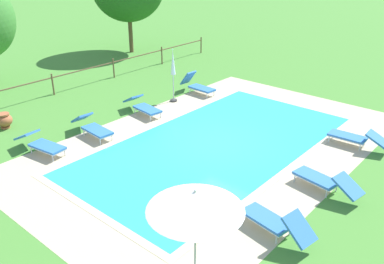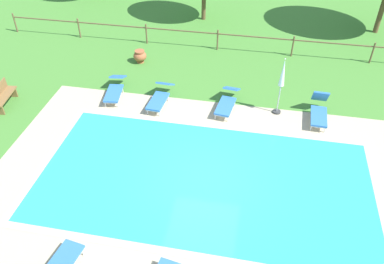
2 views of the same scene
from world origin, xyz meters
TOP-DOWN VIEW (x-y plane):
  - ground_plane at (0.00, 0.00)m, footprint 160.00×160.00m
  - pool_deck_paving at (0.00, 0.00)m, footprint 14.19×8.97m
  - swimming_pool_water at (0.00, 0.00)m, footprint 10.73×5.52m
  - pool_coping_rim at (0.00, 0.00)m, footprint 11.21×6.00m
  - sun_lounger_north_near_steps at (0.24, 4.14)m, footprint 0.85×2.12m
  - sun_lounger_north_mid at (3.81, 4.11)m, footprint 0.69×1.87m
  - sun_lounger_north_far at (-2.49, 3.97)m, footprint 0.75×2.08m
  - sun_lounger_north_end at (-3.12, -4.21)m, footprint 0.92×2.05m
  - sun_lounger_south_near_corner at (-4.50, 4.18)m, footprint 0.88×2.14m
  - sun_lounger_south_mid at (3.05, -3.86)m, footprint 0.70×2.10m
  - sun_lounger_south_end at (-0.44, -4.28)m, footprint 0.92×2.13m
  - patio_umbrella_open_foreground at (-5.58, -3.70)m, footprint 1.98×1.98m
  - patio_umbrella_closed_row_west at (2.23, 4.23)m, footprint 0.32×0.32m
  - terracotta_urn_near_fence at (-4.31, 7.18)m, footprint 0.62×0.62m
  - perimeter_fence at (-0.87, 9.19)m, footprint 22.22×0.08m

SIDE VIEW (x-z plane):
  - ground_plane at x=0.00m, z-range 0.00..0.00m
  - pool_deck_paving at x=0.00m, z-range 0.00..0.01m
  - swimming_pool_water at x=0.00m, z-range 0.00..0.01m
  - pool_coping_rim at x=0.00m, z-range 0.01..0.01m
  - terracotta_urn_near_fence at x=-4.31m, z-range 0.03..0.64m
  - sun_lounger_south_near_corner at x=-4.50m, z-range 0.00..0.70m
  - sun_lounger_south_mid at x=3.05m, z-range 0.00..0.70m
  - sun_lounger_south_end at x=-0.44m, z-range -0.01..0.73m
  - sun_lounger_north_near_steps at x=0.24m, z-range -0.01..0.73m
  - sun_lounger_north_far at x=-2.49m, z-range -0.03..0.75m
  - sun_lounger_north_end at x=-3.12m, z-range -0.06..0.81m
  - sun_lounger_north_mid at x=3.81m, z-range -0.10..0.89m
  - perimeter_fence at x=-0.87m, z-range 0.18..1.23m
  - patio_umbrella_closed_row_west at x=2.23m, z-range 0.35..2.78m
  - patio_umbrella_open_foreground at x=-5.58m, z-range 0.87..3.16m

